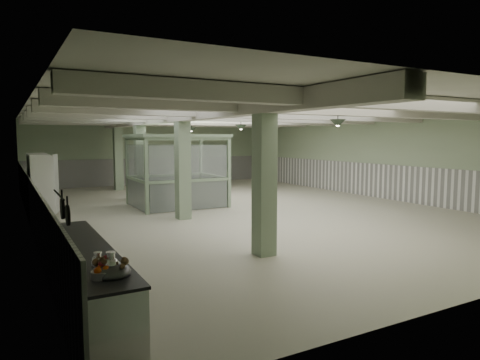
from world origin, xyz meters
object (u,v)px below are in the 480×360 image
walkin_cooler (40,188)px  prep_counter (84,274)px  filing_cabinet (218,189)px  guard_booth (177,158)px

walkin_cooler → prep_counter: bearing=-89.4°
walkin_cooler → filing_cabinet: 6.70m
prep_counter → filing_cabinet: bearing=52.6°
prep_counter → walkin_cooler: 8.03m
prep_counter → filing_cabinet: size_ratio=4.16×
walkin_cooler → filing_cabinet: (6.65, 0.60, -0.49)m
walkin_cooler → filing_cabinet: walkin_cooler is taller
guard_booth → filing_cabinet: guard_booth is taller
prep_counter → walkin_cooler: size_ratio=2.01×
prep_counter → guard_booth: guard_booth is taller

